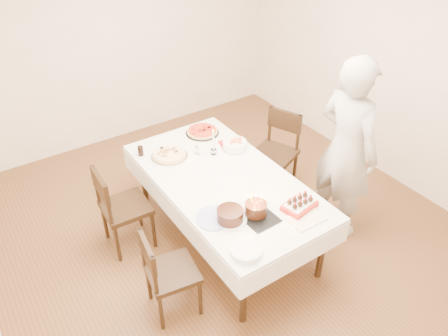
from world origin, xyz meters
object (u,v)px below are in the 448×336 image
pizza_pepperoni (202,131)px  chair_left_dessert (172,272)px  pasta_bowl (235,145)px  cola_glass (141,151)px  dining_table (224,208)px  taper_candle (213,142)px  person (346,150)px  chair_left_savory (126,207)px  layer_cake (230,215)px  birthday_cake (256,206)px  chair_right_savory (274,155)px  pizza_white (169,155)px  strawberry_box (300,205)px

pizza_pepperoni → chair_left_dessert: bearing=-130.2°
pasta_bowl → cola_glass: cola_glass is taller
dining_table → taper_candle: size_ratio=7.16×
person → dining_table: bearing=63.4°
chair_left_dessert → cola_glass: (0.36, 1.29, 0.37)m
person → chair_left_savory: bearing=61.6°
cola_glass → pasta_bowl: bearing=-26.2°
dining_table → layer_cake: bearing=-118.9°
taper_candle → birthday_cake: bearing=-102.0°
chair_right_savory → chair_left_dessert: (-1.77, -0.85, -0.05)m
pasta_bowl → cola_glass: bearing=153.8°
dining_table → chair_left_dessert: 0.98m
chair_right_savory → pizza_pepperoni: (-0.66, 0.47, 0.29)m
cola_glass → birthday_cake: size_ratio=0.55×
pizza_white → taper_candle: 0.47m
dining_table → pizza_white: (-0.26, 0.62, 0.40)m
layer_cake → birthday_cake: 0.23m
chair_right_savory → layer_cake: (-1.22, -0.88, 0.33)m
person → birthday_cake: person is taller
pizza_white → strawberry_box: 1.45m
chair_left_savory → strawberry_box: (1.15, -1.18, 0.32)m
chair_left_savory → taper_candle: (0.99, -0.05, 0.43)m
chair_left_dessert → pizza_white: bearing=-109.4°
chair_left_dessert → cola_glass: size_ratio=8.31×
dining_table → chair_left_dessert: (-0.85, -0.49, 0.06)m
layer_cake → pasta_bowl: bearing=53.1°
strawberry_box → taper_candle: bearing=97.9°
chair_left_savory → pizza_pepperoni: size_ratio=2.53×
chair_left_savory → birthday_cake: 1.35m
pasta_bowl → layer_cake: bearing=-126.9°
dining_table → pasta_bowl: 0.68m
chair_right_savory → cola_glass: chair_right_savory is taller
chair_right_savory → pizza_white: size_ratio=2.55×
pizza_white → layer_cake: 1.14m
chair_left_dessert → layer_cake: bearing=-174.5°
pizza_pepperoni → cola_glass: cola_glass is taller
chair_left_savory → cola_glass: bearing=-133.4°
layer_cake → birthday_cake: (0.22, -0.06, 0.04)m
taper_candle → person: bearing=-44.0°
dining_table → chair_right_savory: size_ratio=2.23×
taper_candle → birthday_cake: (-0.21, -0.99, -0.05)m
person → pasta_bowl: person is taller
chair_left_savory → cola_glass: size_ratio=8.99×
pasta_bowl → cola_glass: size_ratio=2.40×
birthday_cake → dining_table: bearing=83.8°
person → strawberry_box: size_ratio=6.41×
chair_left_dessert → cola_glass: bearing=-96.9°
birthday_cake → layer_cake: bearing=165.5°
chair_right_savory → pizza_white: (-1.19, 0.25, 0.29)m
chair_left_dessert → birthday_cake: 0.89m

